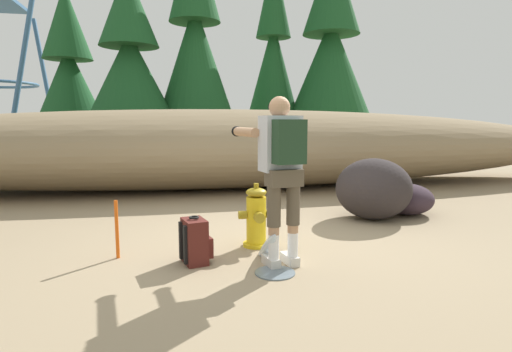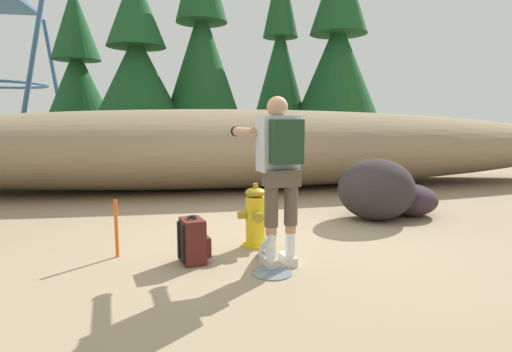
{
  "view_description": "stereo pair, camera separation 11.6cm",
  "coord_description": "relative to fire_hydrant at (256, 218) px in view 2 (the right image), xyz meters",
  "views": [
    {
      "loc": [
        -1.03,
        -4.5,
        1.4
      ],
      "look_at": [
        -0.06,
        0.23,
        0.75
      ],
      "focal_mm": 29.26,
      "sensor_mm": 36.0,
      "label": 1
    },
    {
      "loc": [
        -0.91,
        -4.53,
        1.4
      ],
      "look_at": [
        -0.06,
        0.23,
        0.75
      ],
      "focal_mm": 29.26,
      "sensor_mm": 36.0,
      "label": 2
    }
  ],
  "objects": [
    {
      "name": "boulder_mid",
      "position": [
        2.53,
        1.12,
        -0.09
      ],
      "size": [
        1.09,
        1.1,
        0.46
      ],
      "primitive_type": "ellipsoid",
      "rotation": [
        0.0,
        0.0,
        4.11
      ],
      "color": "#342730",
      "rests_on": "ground_plane"
    },
    {
      "name": "pine_tree_left",
      "position": [
        -2.01,
        8.44,
        2.8
      ],
      "size": [
        2.62,
        2.62,
        5.69
      ],
      "color": "#47331E",
      "rests_on": "ground_plane"
    },
    {
      "name": "fire_hydrant",
      "position": [
        0.0,
        0.0,
        0.0
      ],
      "size": [
        0.4,
        0.35,
        0.71
      ],
      "color": "gold",
      "rests_on": "ground_plane"
    },
    {
      "name": "pine_tree_far_left",
      "position": [
        -3.94,
        9.65,
        2.55
      ],
      "size": [
        2.28,
        2.28,
        5.48
      ],
      "color": "#47331E",
      "rests_on": "ground_plane"
    },
    {
      "name": "dirt_embankment",
      "position": [
        0.12,
        4.24,
        0.49
      ],
      "size": [
        17.04,
        3.2,
        1.62
      ],
      "primitive_type": "ellipsoid",
      "color": "#897556",
      "rests_on": "ground_plane"
    },
    {
      "name": "pine_tree_center",
      "position": [
        -0.09,
        8.88,
        3.53
      ],
      "size": [
        2.42,
        2.42,
        7.36
      ],
      "color": "#47331E",
      "rests_on": "ground_plane"
    },
    {
      "name": "ground_plane",
      "position": [
        0.12,
        0.08,
        -0.34
      ],
      "size": [
        56.0,
        56.0,
        0.04
      ],
      "primitive_type": "cube",
      "color": "#998466"
    },
    {
      "name": "spare_backpack",
      "position": [
        -0.7,
        -0.42,
        -0.11
      ],
      "size": [
        0.33,
        0.34,
        0.47
      ],
      "rotation": [
        0.0,
        0.0,
        0.23
      ],
      "color": "#511E19",
      "rests_on": "ground_plane"
    },
    {
      "name": "boulder_large",
      "position": [
        1.89,
        0.94,
        0.11
      ],
      "size": [
        1.34,
        1.28,
        0.87
      ],
      "primitive_type": "ellipsoid",
      "rotation": [
        0.0,
        0.0,
        5.9
      ],
      "color": "#2E2828",
      "rests_on": "ground_plane"
    },
    {
      "name": "pine_tree_right",
      "position": [
        2.61,
        9.83,
        3.39
      ],
      "size": [
        1.83,
        1.83,
        6.97
      ],
      "color": "#47331E",
      "rests_on": "ground_plane"
    },
    {
      "name": "hydrant_water_jet",
      "position": [
        0.0,
        -0.56,
        -0.21
      ],
      "size": [
        0.37,
        0.92,
        0.55
      ],
      "color": "silver",
      "rests_on": "ground_plane"
    },
    {
      "name": "survey_stake",
      "position": [
        -1.47,
        -0.11,
        -0.02
      ],
      "size": [
        0.04,
        0.04,
        0.6
      ],
      "primitive_type": "cylinder",
      "color": "#E55914",
      "rests_on": "ground_plane"
    },
    {
      "name": "pine_tree_far_right",
      "position": [
        4.45,
        9.22,
        3.42
      ],
      "size": [
        2.94,
        2.94,
        7.19
      ],
      "color": "#47331E",
      "rests_on": "ground_plane"
    },
    {
      "name": "utility_worker",
      "position": [
        0.1,
        -0.63,
        0.7
      ],
      "size": [
        0.63,
        1.02,
        1.62
      ],
      "rotation": [
        0.0,
        0.0,
        1.74
      ],
      "color": "beige",
      "rests_on": "ground_plane"
    }
  ]
}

